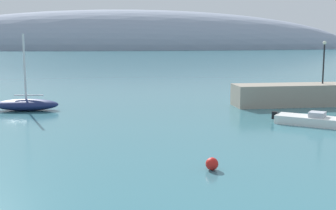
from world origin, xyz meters
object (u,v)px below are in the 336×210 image
Objects in this scene: mooring_buoy_red at (212,164)px; harbor_lamp_post at (324,57)px; motorboat_white_foreground at (308,120)px; sailboat_navy_near_shore at (26,104)px.

harbor_lamp_post is (15.96, 21.38, 4.48)m from mooring_buoy_red.
harbor_lamp_post is at bearing 96.91° from motorboat_white_foreground.
motorboat_white_foreground is at bearing -120.07° from harbor_lamp_post.
harbor_lamp_post is at bearing 53.26° from mooring_buoy_red.
sailboat_navy_near_shore reaches higher than mooring_buoy_red.
sailboat_navy_near_shore is 1.42× the size of motorboat_white_foreground.
sailboat_navy_near_shore is 29.68m from harbor_lamp_post.
mooring_buoy_red is at bearing -94.82° from motorboat_white_foreground.
mooring_buoy_red is (-10.17, -11.37, -0.04)m from motorboat_white_foreground.
harbor_lamp_post reaches higher than motorboat_white_foreground.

